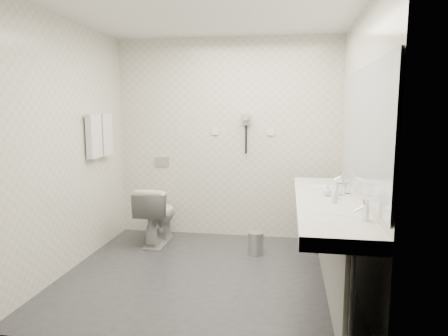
# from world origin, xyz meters

# --- Properties ---
(floor) EXTENTS (2.80, 2.80, 0.00)m
(floor) POSITION_xyz_m (0.00, 0.00, 0.00)
(floor) COLOR #292A2E
(floor) RESTS_ON ground
(ceiling) EXTENTS (2.80, 2.80, 0.00)m
(ceiling) POSITION_xyz_m (0.00, 0.00, 2.50)
(ceiling) COLOR silver
(ceiling) RESTS_ON wall_back
(wall_back) EXTENTS (2.80, 0.00, 2.80)m
(wall_back) POSITION_xyz_m (0.00, 1.30, 1.25)
(wall_back) COLOR beige
(wall_back) RESTS_ON floor
(wall_front) EXTENTS (2.80, 0.00, 2.80)m
(wall_front) POSITION_xyz_m (0.00, -1.30, 1.25)
(wall_front) COLOR beige
(wall_front) RESTS_ON floor
(wall_left) EXTENTS (0.00, 2.60, 2.60)m
(wall_left) POSITION_xyz_m (-1.40, 0.00, 1.25)
(wall_left) COLOR beige
(wall_left) RESTS_ON floor
(wall_right) EXTENTS (0.00, 2.60, 2.60)m
(wall_right) POSITION_xyz_m (1.40, 0.00, 1.25)
(wall_right) COLOR beige
(wall_right) RESTS_ON floor
(vanity_counter) EXTENTS (0.55, 2.20, 0.10)m
(vanity_counter) POSITION_xyz_m (1.12, -0.20, 0.80)
(vanity_counter) COLOR silver
(vanity_counter) RESTS_ON floor
(vanity_panel) EXTENTS (0.03, 2.15, 0.75)m
(vanity_panel) POSITION_xyz_m (1.15, -0.20, 0.38)
(vanity_panel) COLOR gray
(vanity_panel) RESTS_ON floor
(vanity_post_near) EXTENTS (0.06, 0.06, 0.75)m
(vanity_post_near) POSITION_xyz_m (1.18, -1.24, 0.38)
(vanity_post_near) COLOR silver
(vanity_post_near) RESTS_ON floor
(vanity_post_far) EXTENTS (0.06, 0.06, 0.75)m
(vanity_post_far) POSITION_xyz_m (1.18, 0.84, 0.38)
(vanity_post_far) COLOR silver
(vanity_post_far) RESTS_ON floor
(mirror) EXTENTS (0.02, 2.20, 1.05)m
(mirror) POSITION_xyz_m (1.39, -0.20, 1.45)
(mirror) COLOR #B2BCC6
(mirror) RESTS_ON wall_right
(basin_near) EXTENTS (0.40, 0.31, 0.05)m
(basin_near) POSITION_xyz_m (1.12, -0.85, 0.83)
(basin_near) COLOR silver
(basin_near) RESTS_ON vanity_counter
(basin_far) EXTENTS (0.40, 0.31, 0.05)m
(basin_far) POSITION_xyz_m (1.12, 0.45, 0.83)
(basin_far) COLOR silver
(basin_far) RESTS_ON vanity_counter
(faucet_near) EXTENTS (0.04, 0.04, 0.15)m
(faucet_near) POSITION_xyz_m (1.32, -0.85, 0.92)
(faucet_near) COLOR silver
(faucet_near) RESTS_ON vanity_counter
(faucet_far) EXTENTS (0.04, 0.04, 0.15)m
(faucet_far) POSITION_xyz_m (1.32, 0.45, 0.92)
(faucet_far) COLOR silver
(faucet_far) RESTS_ON vanity_counter
(soap_bottle_a) EXTENTS (0.05, 0.05, 0.10)m
(soap_bottle_a) POSITION_xyz_m (1.19, -0.18, 0.90)
(soap_bottle_a) COLOR beige
(soap_bottle_a) RESTS_ON vanity_counter
(soap_bottle_b) EXTENTS (0.10, 0.10, 0.10)m
(soap_bottle_b) POSITION_xyz_m (1.13, -0.07, 0.90)
(soap_bottle_b) COLOR beige
(soap_bottle_b) RESTS_ON vanity_counter
(soap_bottle_c) EXTENTS (0.04, 0.04, 0.11)m
(soap_bottle_c) POSITION_xyz_m (1.16, -0.34, 0.90)
(soap_bottle_c) COLOR beige
(soap_bottle_c) RESTS_ON vanity_counter
(glass_left) EXTENTS (0.08, 0.08, 0.11)m
(glass_left) POSITION_xyz_m (1.24, -0.00, 0.90)
(glass_left) COLOR silver
(glass_left) RESTS_ON vanity_counter
(glass_right) EXTENTS (0.06, 0.06, 0.10)m
(glass_right) POSITION_xyz_m (1.32, 0.07, 0.90)
(glass_right) COLOR silver
(glass_right) RESTS_ON vanity_counter
(toilet) EXTENTS (0.40, 0.70, 0.70)m
(toilet) POSITION_xyz_m (-0.79, 0.85, 0.35)
(toilet) COLOR silver
(toilet) RESTS_ON floor
(flush_plate) EXTENTS (0.18, 0.02, 0.12)m
(flush_plate) POSITION_xyz_m (-0.85, 1.29, 0.95)
(flush_plate) COLOR #B2B5BA
(flush_plate) RESTS_ON wall_back
(pedal_bin) EXTENTS (0.19, 0.19, 0.24)m
(pedal_bin) POSITION_xyz_m (0.43, 0.64, 0.12)
(pedal_bin) COLOR #B2B5BA
(pedal_bin) RESTS_ON floor
(bin_lid) EXTENTS (0.17, 0.17, 0.02)m
(bin_lid) POSITION_xyz_m (0.43, 0.64, 0.25)
(bin_lid) COLOR #B2B5BA
(bin_lid) RESTS_ON pedal_bin
(towel_rail) EXTENTS (0.02, 0.62, 0.02)m
(towel_rail) POSITION_xyz_m (-1.35, 0.55, 1.55)
(towel_rail) COLOR silver
(towel_rail) RESTS_ON wall_left
(towel_near) EXTENTS (0.07, 0.24, 0.48)m
(towel_near) POSITION_xyz_m (-1.34, 0.41, 1.33)
(towel_near) COLOR silver
(towel_near) RESTS_ON towel_rail
(towel_far) EXTENTS (0.07, 0.24, 0.48)m
(towel_far) POSITION_xyz_m (-1.34, 0.69, 1.33)
(towel_far) COLOR silver
(towel_far) RESTS_ON towel_rail
(dryer_cradle) EXTENTS (0.10, 0.04, 0.14)m
(dryer_cradle) POSITION_xyz_m (0.25, 1.27, 1.50)
(dryer_cradle) COLOR gray
(dryer_cradle) RESTS_ON wall_back
(dryer_barrel) EXTENTS (0.08, 0.14, 0.08)m
(dryer_barrel) POSITION_xyz_m (0.25, 1.20, 1.53)
(dryer_barrel) COLOR gray
(dryer_barrel) RESTS_ON dryer_cradle
(dryer_cord) EXTENTS (0.02, 0.02, 0.35)m
(dryer_cord) POSITION_xyz_m (0.25, 1.26, 1.25)
(dryer_cord) COLOR black
(dryer_cord) RESTS_ON dryer_cradle
(switch_plate_a) EXTENTS (0.09, 0.02, 0.09)m
(switch_plate_a) POSITION_xyz_m (-0.15, 1.29, 1.35)
(switch_plate_a) COLOR silver
(switch_plate_a) RESTS_ON wall_back
(switch_plate_b) EXTENTS (0.09, 0.02, 0.09)m
(switch_plate_b) POSITION_xyz_m (0.55, 1.29, 1.35)
(switch_plate_b) COLOR silver
(switch_plate_b) RESTS_ON wall_back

